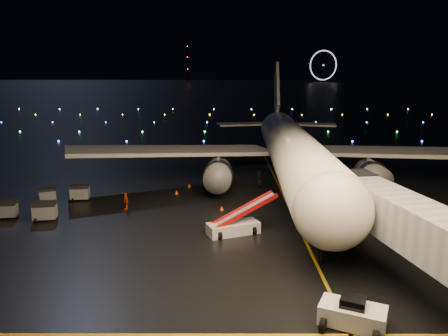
{
  "coord_description": "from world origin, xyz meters",
  "views": [
    {
      "loc": [
        4.82,
        -32.29,
        14.62
      ],
      "look_at": [
        4.72,
        12.0,
        5.0
      ],
      "focal_mm": 35.0,
      "sensor_mm": 36.0,
      "label": 1
    }
  ],
  "objects_px": {
    "airliner": "(291,122)",
    "baggage_cart_2": "(6,210)",
    "baggage_cart_1": "(80,193)",
    "pushback_tug": "(353,312)",
    "belt_loader": "(233,216)",
    "baggage_cart_3": "(48,195)",
    "baggage_cart_0": "(45,211)",
    "crew_c": "(126,201)"
  },
  "relations": [
    {
      "from": "belt_loader",
      "to": "baggage_cart_2",
      "type": "height_order",
      "value": "belt_loader"
    },
    {
      "from": "crew_c",
      "to": "baggage_cart_2",
      "type": "relative_size",
      "value": 0.91
    },
    {
      "from": "pushback_tug",
      "to": "baggage_cart_0",
      "type": "relative_size",
      "value": 1.72
    },
    {
      "from": "airliner",
      "to": "baggage_cart_1",
      "type": "distance_m",
      "value": 27.97
    },
    {
      "from": "baggage_cart_2",
      "to": "baggage_cart_3",
      "type": "bearing_deg",
      "value": 62.15
    },
    {
      "from": "airliner",
      "to": "baggage_cart_2",
      "type": "distance_m",
      "value": 35.25
    },
    {
      "from": "crew_c",
      "to": "airliner",
      "type": "bearing_deg",
      "value": 86.63
    },
    {
      "from": "belt_loader",
      "to": "baggage_cart_2",
      "type": "distance_m",
      "value": 23.79
    },
    {
      "from": "baggage_cart_0",
      "to": "baggage_cart_1",
      "type": "xyz_separation_m",
      "value": [
        1.21,
        7.26,
        -0.06
      ]
    },
    {
      "from": "baggage_cart_1",
      "to": "baggage_cart_2",
      "type": "bearing_deg",
      "value": -137.0
    },
    {
      "from": "belt_loader",
      "to": "baggage_cart_3",
      "type": "xyz_separation_m",
      "value": [
        -21.46,
        10.54,
        -0.93
      ]
    },
    {
      "from": "belt_loader",
      "to": "baggage_cart_2",
      "type": "xyz_separation_m",
      "value": [
        -23.34,
        4.54,
        -0.85
      ]
    },
    {
      "from": "crew_c",
      "to": "baggage_cart_3",
      "type": "xyz_separation_m",
      "value": [
        -9.8,
        3.07,
        -0.15
      ]
    },
    {
      "from": "crew_c",
      "to": "belt_loader",
      "type": "bearing_deg",
      "value": 23.24
    },
    {
      "from": "baggage_cart_2",
      "to": "belt_loader",
      "type": "bearing_deg",
      "value": -21.5
    },
    {
      "from": "pushback_tug",
      "to": "airliner",
      "type": "bearing_deg",
      "value": 112.92
    },
    {
      "from": "baggage_cart_2",
      "to": "crew_c",
      "type": "bearing_deg",
      "value": 3.59
    },
    {
      "from": "airliner",
      "to": "baggage_cart_3",
      "type": "bearing_deg",
      "value": -161.76
    },
    {
      "from": "baggage_cart_1",
      "to": "baggage_cart_3",
      "type": "distance_m",
      "value": 3.64
    },
    {
      "from": "airliner",
      "to": "pushback_tug",
      "type": "distance_m",
      "value": 35.05
    },
    {
      "from": "airliner",
      "to": "baggage_cart_2",
      "type": "xyz_separation_m",
      "value": [
        -31.23,
        -14.56,
        -7.43
      ]
    },
    {
      "from": "airliner",
      "to": "baggage_cart_1",
      "type": "bearing_deg",
      "value": -160.83
    },
    {
      "from": "pushback_tug",
      "to": "baggage_cart_2",
      "type": "height_order",
      "value": "pushback_tug"
    },
    {
      "from": "crew_c",
      "to": "baggage_cart_3",
      "type": "distance_m",
      "value": 10.27
    },
    {
      "from": "baggage_cart_0",
      "to": "baggage_cart_3",
      "type": "xyz_separation_m",
      "value": [
        -2.37,
        6.67,
        -0.16
      ]
    },
    {
      "from": "baggage_cart_3",
      "to": "baggage_cart_2",
      "type": "bearing_deg",
      "value": -128.98
    },
    {
      "from": "baggage_cart_2",
      "to": "baggage_cart_3",
      "type": "relative_size",
      "value": 1.11
    },
    {
      "from": "baggage_cart_1",
      "to": "baggage_cart_2",
      "type": "xyz_separation_m",
      "value": [
        -5.46,
        -6.58,
        -0.02
      ]
    },
    {
      "from": "pushback_tug",
      "to": "baggage_cart_1",
      "type": "distance_m",
      "value": 36.03
    },
    {
      "from": "baggage_cart_2",
      "to": "baggage_cart_3",
      "type": "xyz_separation_m",
      "value": [
        1.87,
        6.0,
        -0.09
      ]
    },
    {
      "from": "crew_c",
      "to": "baggage_cart_2",
      "type": "height_order",
      "value": "crew_c"
    },
    {
      "from": "baggage_cart_1",
      "to": "baggage_cart_3",
      "type": "height_order",
      "value": "baggage_cart_1"
    },
    {
      "from": "airliner",
      "to": "pushback_tug",
      "type": "xyz_separation_m",
      "value": [
        -1.12,
        -34.25,
        -7.39
      ]
    },
    {
      "from": "baggage_cart_1",
      "to": "baggage_cart_2",
      "type": "height_order",
      "value": "baggage_cart_1"
    },
    {
      "from": "belt_loader",
      "to": "baggage_cart_2",
      "type": "bearing_deg",
      "value": 147.0
    },
    {
      "from": "pushback_tug",
      "to": "belt_loader",
      "type": "xyz_separation_m",
      "value": [
        -6.77,
        15.15,
        0.81
      ]
    },
    {
      "from": "airliner",
      "to": "belt_loader",
      "type": "height_order",
      "value": "airliner"
    },
    {
      "from": "airliner",
      "to": "crew_c",
      "type": "height_order",
      "value": "airliner"
    },
    {
      "from": "pushback_tug",
      "to": "baggage_cart_2",
      "type": "bearing_deg",
      "value": 171.61
    },
    {
      "from": "pushback_tug",
      "to": "baggage_cart_0",
      "type": "distance_m",
      "value": 32.1
    },
    {
      "from": "pushback_tug",
      "to": "belt_loader",
      "type": "height_order",
      "value": "belt_loader"
    },
    {
      "from": "airliner",
      "to": "crew_c",
      "type": "distance_m",
      "value": 23.91
    }
  ]
}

